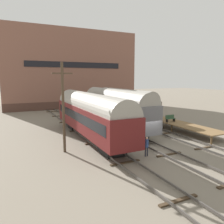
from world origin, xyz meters
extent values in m
plane|color=slate|center=(0.00, 0.00, 0.00)|extent=(200.00, 200.00, 0.00)
cube|color=#4C4742|center=(-5.11, 0.00, 0.18)|extent=(0.08, 60.00, 0.16)
cube|color=#4C4742|center=(-3.68, 0.00, 0.18)|extent=(0.08, 60.00, 0.16)
cube|color=#3D2D1E|center=(-4.40, -9.00, 0.05)|extent=(2.60, 0.24, 0.10)
cube|color=#3D2D1E|center=(-4.40, -3.00, 0.05)|extent=(2.60, 0.24, 0.10)
cube|color=#3D2D1E|center=(-4.40, 3.00, 0.05)|extent=(2.60, 0.24, 0.10)
cube|color=#3D2D1E|center=(-4.40, 9.00, 0.05)|extent=(2.60, 0.24, 0.10)
cube|color=#3D2D1E|center=(-4.40, 15.00, 0.05)|extent=(2.60, 0.24, 0.10)
cube|color=#3D2D1E|center=(-4.40, 21.00, 0.05)|extent=(2.60, 0.24, 0.10)
cube|color=#3D2D1E|center=(-4.40, 27.00, 0.05)|extent=(2.60, 0.24, 0.10)
cube|color=#4C4742|center=(-0.72, 0.00, 0.18)|extent=(0.08, 60.00, 0.16)
cube|color=#4C4742|center=(0.72, 0.00, 0.18)|extent=(0.08, 60.00, 0.16)
cube|color=#3D2D1E|center=(0.00, -3.00, 0.05)|extent=(2.60, 0.24, 0.10)
cube|color=#3D2D1E|center=(0.00, 3.00, 0.05)|extent=(2.60, 0.24, 0.10)
cube|color=#3D2D1E|center=(0.00, 9.00, 0.05)|extent=(2.60, 0.24, 0.10)
cube|color=#3D2D1E|center=(0.00, 15.00, 0.05)|extent=(2.60, 0.24, 0.10)
cube|color=#3D2D1E|center=(0.00, 21.00, 0.05)|extent=(2.60, 0.24, 0.10)
cube|color=#3D2D1E|center=(0.00, 27.00, 0.05)|extent=(2.60, 0.24, 0.10)
cube|color=#4C4742|center=(3.68, 0.00, 0.18)|extent=(0.08, 60.00, 0.16)
cube|color=#4C4742|center=(5.11, 0.00, 0.18)|extent=(0.08, 60.00, 0.16)
cube|color=#3D2D1E|center=(4.40, -3.00, 0.05)|extent=(2.60, 0.24, 0.10)
cube|color=#3D2D1E|center=(4.40, 3.00, 0.05)|extent=(2.60, 0.24, 0.10)
cube|color=#3D2D1E|center=(4.40, 9.00, 0.05)|extent=(2.60, 0.24, 0.10)
cube|color=#3D2D1E|center=(4.40, 15.00, 0.05)|extent=(2.60, 0.24, 0.10)
cube|color=#3D2D1E|center=(4.40, 21.00, 0.05)|extent=(2.60, 0.24, 0.10)
cube|color=#3D2D1E|center=(4.40, 27.00, 0.05)|extent=(2.60, 0.24, 0.10)
cube|color=black|center=(4.40, 18.24, 0.50)|extent=(1.80, 2.40, 1.00)
cube|color=black|center=(4.40, 8.21, 0.50)|extent=(1.80, 2.40, 1.00)
cube|color=#4C3823|center=(4.40, 13.22, 2.31)|extent=(2.84, 15.44, 2.63)
cube|color=black|center=(4.40, 13.22, 2.63)|extent=(2.88, 14.20, 0.95)
cylinder|color=gray|center=(4.40, 13.22, 3.63)|extent=(2.70, 15.13, 2.70)
cube|color=black|center=(-4.40, 10.53, 0.50)|extent=(1.80, 2.40, 1.00)
cube|color=black|center=(-4.40, -0.48, 0.50)|extent=(1.80, 2.40, 1.00)
cube|color=#5B1919|center=(-4.40, 5.02, 2.31)|extent=(3.08, 16.94, 2.63)
cube|color=black|center=(-4.40, 5.02, 2.63)|extent=(3.12, 15.59, 0.95)
cylinder|color=gray|center=(-4.40, 5.02, 3.63)|extent=(2.93, 16.61, 2.93)
cube|color=black|center=(0.00, 12.58, 0.50)|extent=(1.80, 2.40, 1.00)
cube|color=black|center=(0.00, 2.50, 0.50)|extent=(1.80, 2.40, 1.00)
cube|color=slate|center=(0.00, 7.54, 2.48)|extent=(2.85, 15.51, 2.95)
cube|color=black|center=(0.00, 7.54, 2.83)|extent=(2.89, 14.27, 1.06)
cylinder|color=gray|center=(0.00, 7.54, 3.95)|extent=(2.71, 15.20, 2.71)
cube|color=brown|center=(7.16, 3.49, 0.92)|extent=(2.88, 12.22, 0.10)
cylinder|color=brown|center=(5.86, -2.47, 0.43)|extent=(0.20, 0.20, 0.87)
cylinder|color=brown|center=(5.86, 9.45, 0.43)|extent=(0.20, 0.20, 0.87)
cylinder|color=brown|center=(8.45, 9.45, 0.43)|extent=(0.20, 0.20, 0.87)
cylinder|color=brown|center=(5.86, 3.49, 0.43)|extent=(0.20, 0.20, 0.87)
cylinder|color=brown|center=(8.45, 3.49, 0.43)|extent=(0.20, 0.20, 0.87)
cube|color=#2D4C33|center=(6.73, 4.76, 1.40)|extent=(1.40, 0.40, 0.06)
cube|color=#2D4C33|center=(6.73, 4.93, 1.65)|extent=(1.40, 0.06, 0.45)
cube|color=black|center=(6.13, 4.76, 1.17)|extent=(0.06, 0.40, 0.40)
cube|color=black|center=(7.32, 4.76, 1.17)|extent=(0.06, 0.40, 0.40)
cylinder|color=#282833|center=(-2.08, -2.41, 0.41)|extent=(0.12, 0.12, 0.82)
cylinder|color=#282833|center=(-1.88, -2.41, 0.41)|extent=(0.12, 0.12, 0.82)
cylinder|color=navy|center=(-1.98, -2.41, 1.16)|extent=(0.32, 0.32, 0.68)
sphere|color=tan|center=(-1.98, -2.41, 1.61)|extent=(0.22, 0.22, 0.22)
cylinder|color=#473828|center=(-8.06, 1.78, 4.03)|extent=(0.24, 0.24, 8.05)
cube|color=#473828|center=(-8.06, 1.78, 7.09)|extent=(1.80, 0.12, 0.12)
cube|color=#4F342A|center=(1.25, 35.71, 0.87)|extent=(29.77, 12.44, 1.73)
cube|color=brown|center=(1.25, 35.71, 9.53)|extent=(29.77, 12.44, 15.60)
cube|color=black|center=(1.25, 29.44, 9.53)|extent=(20.84, 0.10, 1.20)
camera|label=1|loc=(-12.45, -17.38, 6.66)|focal=35.00mm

